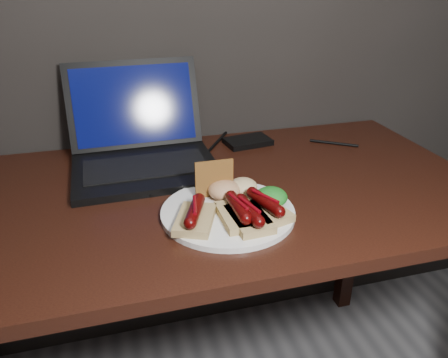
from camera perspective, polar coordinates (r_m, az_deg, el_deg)
name	(u,v)px	position (r m, az deg, el deg)	size (l,w,h in m)	color
desk	(194,223)	(1.07, -3.90, -5.72)	(1.40, 0.70, 0.75)	black
laptop	(142,146)	(1.16, -10.70, 4.32)	(0.37, 0.36, 0.25)	black
hard_drive	(248,141)	(1.29, 3.12, 4.92)	(0.13, 0.08, 0.02)	black
desk_cables	(163,165)	(1.15, -7.92, 1.80)	(1.05, 0.36, 0.01)	black
plate	(228,212)	(0.92, 0.50, -4.37)	(0.28, 0.28, 0.01)	white
bread_sausage_left	(195,216)	(0.87, -3.82, -4.79)	(0.11, 0.13, 0.04)	tan
bread_sausage_center	(238,212)	(0.88, 1.85, -4.32)	(0.07, 0.12, 0.04)	tan
bread_sausage_right	(265,207)	(0.90, 5.36, -3.62)	(0.10, 0.13, 0.04)	tan
bread_sausage_extra	(249,215)	(0.87, 3.29, -4.74)	(0.08, 0.12, 0.04)	tan
crispbread	(214,179)	(0.95, -1.28, 0.04)	(0.09, 0.01, 0.09)	#9F642B
salad_greens	(271,197)	(0.93, 6.17, -2.34)	(0.07, 0.07, 0.04)	#115511
salsa_mound	(224,190)	(0.96, 0.04, -1.44)	(0.07, 0.07, 0.04)	#AA3111
coleslaw_mound	(243,186)	(0.98, 2.51, -0.97)	(0.06, 0.06, 0.04)	beige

